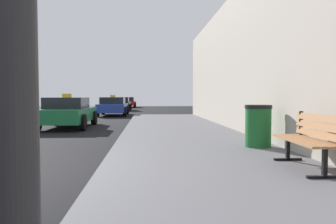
# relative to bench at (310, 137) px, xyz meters

# --- Properties ---
(sidewalk) EXTENTS (4.00, 32.00, 0.15)m
(sidewalk) POSITION_rel_bench_xyz_m (-1.39, 0.19, -0.58)
(sidewalk) COLOR #5B5B60
(sidewalk) RESTS_ON ground_plane
(bench) EXTENTS (0.56, 1.54, 0.89)m
(bench) POSITION_rel_bench_xyz_m (0.00, 0.00, 0.00)
(bench) COLOR #9E6B42
(bench) RESTS_ON sidewalk
(trash_bin) EXTENTS (0.61, 0.61, 0.96)m
(trash_bin) POSITION_rel_bench_xyz_m (-0.05, 2.25, -0.02)
(trash_bin) COLOR #195926
(trash_bin) RESTS_ON sidewalk
(car_green) EXTENTS (1.94, 4.21, 1.43)m
(car_green) POSITION_rel_bench_xyz_m (-5.90, 8.85, -0.01)
(car_green) COLOR #196638
(car_green) RESTS_ON ground_plane
(car_blue) EXTENTS (2.00, 4.54, 1.43)m
(car_blue) POSITION_rel_bench_xyz_m (-4.91, 17.64, -0.01)
(car_blue) COLOR #233899
(car_blue) RESTS_ON ground_plane
(car_black) EXTENTS (1.95, 4.18, 1.27)m
(car_black) POSITION_rel_bench_xyz_m (-5.05, 26.01, -0.01)
(car_black) COLOR black
(car_black) RESTS_ON ground_plane
(car_red) EXTENTS (2.05, 4.59, 1.27)m
(car_red) POSITION_rel_bench_xyz_m (-4.97, 35.43, -0.01)
(car_red) COLOR red
(car_red) RESTS_ON ground_plane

